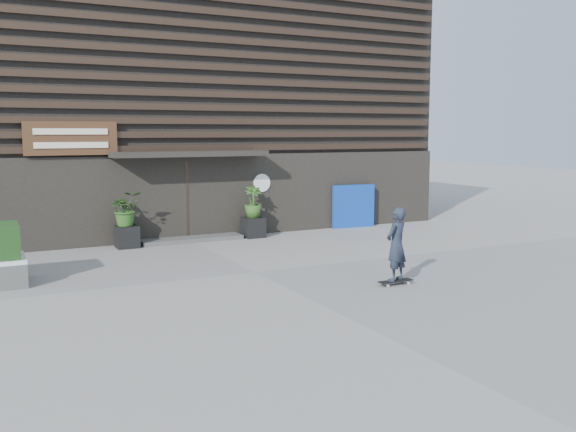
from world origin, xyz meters
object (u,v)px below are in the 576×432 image
planter_pot_right (253,227)px  planter_pot_left (127,237)px  blue_tarp (353,206)px  skateboarder (396,245)px

planter_pot_right → planter_pot_left: bearing=180.0°
planter_pot_right → blue_tarp: size_ratio=0.39×
planter_pot_left → blue_tarp: size_ratio=0.39×
planter_pot_left → blue_tarp: (7.57, 0.30, 0.41)m
planter_pot_left → planter_pot_right: (3.80, 0.00, 0.00)m
skateboarder → planter_pot_right: bearing=92.1°
planter_pot_left → blue_tarp: bearing=2.3°
planter_pot_right → blue_tarp: blue_tarp is taller
planter_pot_right → skateboarder: skateboarder is taller
planter_pot_left → skateboarder: skateboarder is taller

